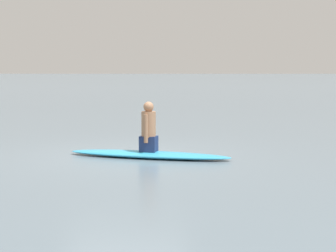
# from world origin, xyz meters

# --- Properties ---
(ground_plane) EXTENTS (400.00, 400.00, 0.00)m
(ground_plane) POSITION_xyz_m (0.00, 0.00, 0.00)
(ground_plane) COLOR slate
(surfboard) EXTENTS (1.42, 3.43, 0.13)m
(surfboard) POSITION_xyz_m (-0.22, -0.49, 0.07)
(surfboard) COLOR #339EC6
(surfboard) RESTS_ON ground
(person_paddler) EXTENTS (0.44, 0.39, 1.00)m
(person_paddler) POSITION_xyz_m (-0.22, -0.49, 0.58)
(person_paddler) COLOR navy
(person_paddler) RESTS_ON surfboard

